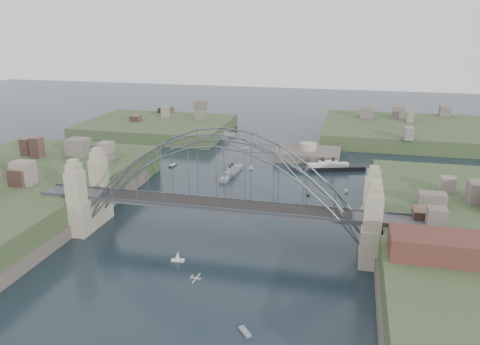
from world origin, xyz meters
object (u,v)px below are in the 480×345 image
bridge (220,187)px  ocean_liner (328,168)px  naval_cruiser_near (231,173)px  wharf_shed (451,248)px  naval_cruiser_far (216,136)px  fort_island (308,159)px

bridge → ocean_liner: 61.61m
naval_cruiser_near → ocean_liner: size_ratio=0.70×
bridge → wharf_shed: (44.00, -14.00, -2.32)m
wharf_shed → ocean_liner: wharf_shed is taller
naval_cruiser_near → naval_cruiser_far: naval_cruiser_far is taller
ocean_liner → naval_cruiser_near: bearing=-158.0°
naval_cruiser_near → wharf_shed: bearing=-48.1°
bridge → wharf_shed: 46.23m
wharf_shed → naval_cruiser_near: size_ratio=1.20×
fort_island → naval_cruiser_far: bearing=152.4°
bridge → wharf_shed: size_ratio=4.20×
fort_island → naval_cruiser_far: size_ratio=1.46×
naval_cruiser_near → bridge: bearing=-78.4°
wharf_shed → naval_cruiser_far: bearing=124.3°
fort_island → naval_cruiser_far: 44.41m
fort_island → ocean_liner: bearing=-58.8°
bridge → naval_cruiser_near: bridge is taller
wharf_shed → ocean_liner: bearing=108.8°
fort_island → wharf_shed: (32.00, -84.00, 10.34)m
naval_cruiser_far → naval_cruiser_near: bearing=-68.3°
wharf_shed → naval_cruiser_near: wharf_shed is taller
fort_island → naval_cruiser_far: naval_cruiser_far is taller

